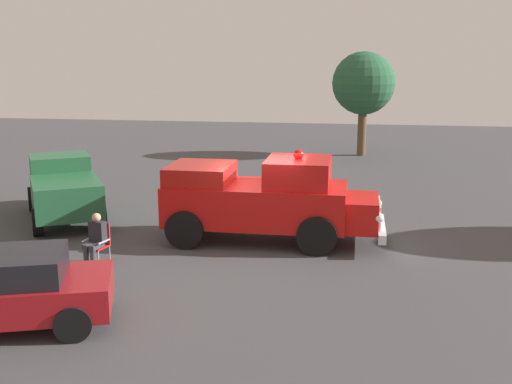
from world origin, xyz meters
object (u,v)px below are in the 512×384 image
at_px(vintage_fire_truck, 264,199).
at_px(lawn_chair_near_truck, 99,240).
at_px(oak_tree_left, 364,84).
at_px(parked_pickup, 63,188).
at_px(traffic_cone, 344,211).
at_px(spectator_seated, 95,237).
at_px(lawn_chair_by_car, 254,194).

xyz_separation_m(vintage_fire_truck, lawn_chair_near_truck, (-3.76, -2.48, -0.61)).
bearing_deg(oak_tree_left, parked_pickup, -123.34).
distance_m(lawn_chair_near_truck, traffic_cone, 7.70).
height_order(lawn_chair_near_truck, oak_tree_left, oak_tree_left).
bearing_deg(spectator_seated, parked_pickup, 124.68).
distance_m(parked_pickup, traffic_cone, 8.76).
distance_m(lawn_chair_near_truck, oak_tree_left, 19.32).
height_order(lawn_chair_near_truck, spectator_seated, spectator_seated).
height_order(parked_pickup, traffic_cone, parked_pickup).
distance_m(parked_pickup, oak_tree_left, 17.11).
xyz_separation_m(parked_pickup, oak_tree_left, (9.29, 14.12, 2.62)).
height_order(spectator_seated, oak_tree_left, oak_tree_left).
height_order(lawn_chair_near_truck, lawn_chair_by_car, same).
bearing_deg(parked_pickup, oak_tree_left, 56.66).
bearing_deg(lawn_chair_by_car, lawn_chair_near_truck, -117.49).
bearing_deg(vintage_fire_truck, lawn_chair_near_truck, -146.54).
bearing_deg(vintage_fire_truck, oak_tree_left, 79.84).
distance_m(parked_pickup, lawn_chair_near_truck, 4.72).
bearing_deg(vintage_fire_truck, traffic_cone, 48.88).
relative_size(vintage_fire_truck, traffic_cone, 9.39).
bearing_deg(parked_pickup, traffic_cone, 7.42).
relative_size(parked_pickup, lawn_chair_near_truck, 4.95).
distance_m(vintage_fire_truck, lawn_chair_by_car, 3.36).
bearing_deg(lawn_chair_by_car, spectator_seated, -117.25).
bearing_deg(traffic_cone, lawn_chair_by_car, 165.80).
relative_size(vintage_fire_truck, lawn_chair_near_truck, 5.85).
xyz_separation_m(spectator_seated, traffic_cone, (5.94, 5.07, -0.39)).
bearing_deg(lawn_chair_near_truck, lawn_chair_by_car, 62.51).
bearing_deg(traffic_cone, oak_tree_left, 87.25).
distance_m(parked_pickup, spectator_seated, 4.80).
bearing_deg(spectator_seated, vintage_fire_truck, 34.54).
bearing_deg(lawn_chair_near_truck, traffic_cone, 39.93).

